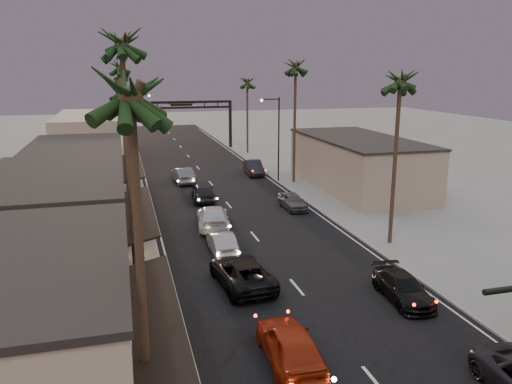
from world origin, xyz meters
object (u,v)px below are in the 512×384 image
arch (182,113)px  palm_lb (121,36)px  palm_la (129,81)px  palm_rc (247,79)px  curbside_black (403,288)px  streetlight_left (137,124)px  palm_lc (122,87)px  palm_far (121,72)px  palm_rb (296,63)px  palm_ra (401,75)px  streetlight_right (276,132)px  palm_ld (119,64)px  oncoming_red (290,345)px  oncoming_pickup (242,273)px  oncoming_silver (222,242)px

arch → palm_lb: palm_lb is taller
arch → palm_la: 61.88m
palm_la → palm_rc: (17.20, 55.00, -0.97)m
curbside_black → streetlight_left: bearing=109.2°
palm_lc → streetlight_left: bearing=85.6°
palm_lc → palm_far: bearing=89.6°
palm_rb → curbside_black: 30.50m
palm_ra → palm_rc: bearing=90.0°
arch → streetlight_right: (6.92, -25.00, -0.20)m
palm_lb → palm_ld: palm_lb is taller
oncoming_red → palm_la: bearing=30.6°
oncoming_red → palm_ld: bearing=-79.9°
streetlight_right → oncoming_red: (-9.70, -32.88, -4.48)m
palm_lc → oncoming_pickup: size_ratio=2.16×
palm_la → palm_ra: bearing=41.1°
curbside_black → oncoming_silver: bearing=133.0°
oncoming_pickup → oncoming_silver: size_ratio=1.35×
palm_lc → oncoming_silver: palm_lc is taller
palm_la → palm_lc: 27.02m
palm_far → palm_ld: bearing=-90.7°
oncoming_red → palm_rc: bearing=-100.0°
palm_far → palm_rc: bearing=-39.6°
palm_lc → oncoming_pickup: (5.70, -15.97, -9.68)m
oncoming_silver → palm_la: bearing=71.9°
arch → palm_lb: size_ratio=1.00×
streetlight_right → palm_lc: size_ratio=0.74×
palm_la → palm_lc: (-0.00, 27.00, -0.97)m
palm_lb → oncoming_silver: palm_lb is taller
streetlight_left → oncoming_pickup: (4.02, -37.97, -4.54)m
palm_lc → palm_far: size_ratio=0.92×
oncoming_silver → curbside_black: size_ratio=0.90×
streetlight_left → palm_lc: bearing=-94.4°
streetlight_left → palm_lc: palm_lc is taller
palm_ra → streetlight_left: bearing=114.5°
palm_lb → palm_ra: bearing=6.6°
palm_la → palm_rc: palm_la is taller
palm_rb → palm_rc: (0.00, 20.00, -1.95)m
palm_far → oncoming_pickup: bearing=-84.7°
palm_lb → oncoming_pickup: bearing=-19.1°
streetlight_left → palm_lc: size_ratio=0.74×
palm_rb → streetlight_left: bearing=137.9°
palm_la → oncoming_red: size_ratio=2.65×
palm_rc → oncoming_pickup: size_ratio=2.16×
palm_ra → palm_rb: 20.02m
streetlight_right → palm_lc: palm_lc is taller
oncoming_pickup → curbside_black: oncoming_pickup is taller
streetlight_left → oncoming_silver: (3.99, -32.47, -4.64)m
arch → curbside_black: 54.32m
palm_la → palm_lb: 13.14m
palm_ra → oncoming_red: bearing=-133.8°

